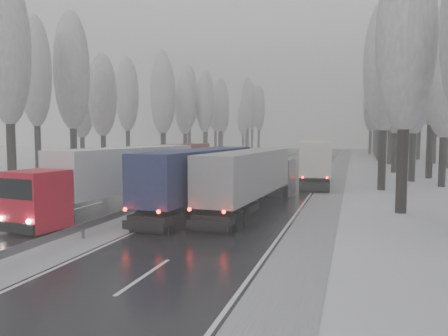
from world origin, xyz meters
The scene contains 58 objects.
ground centered at (0.00, 0.00, 0.00)m, with size 260.00×260.00×0.00m, color silver.
carriageway_right centered at (5.25, 30.00, 0.01)m, with size 7.50×200.00×0.03m, color black.
carriageway_left centered at (-5.25, 30.00, 0.01)m, with size 7.50×200.00×0.03m, color black.
median_slush centered at (0.00, 30.00, 0.02)m, with size 3.00×200.00×0.04m, color #A9ABB2.
shoulder_right centered at (10.20, 30.00, 0.02)m, with size 2.40×200.00×0.04m, color #A9ABB2.
shoulder_left centered at (-10.20, 30.00, 0.02)m, with size 2.40×200.00×0.04m, color #A9ABB2.
median_guardrail centered at (0.00, 29.99, 0.60)m, with size 0.12×200.00×0.76m.
tree_16 centered at (15.04, 15.67, 10.67)m, with size 3.60×3.60×16.53m.
tree_18 centered at (14.51, 27.03, 10.70)m, with size 3.60×3.60×16.58m.
tree_19 centered at (20.02, 31.03, 9.42)m, with size 3.60×3.60×14.57m.
tree_20 centered at (17.90, 35.17, 10.14)m, with size 3.60×3.60×15.71m.
tree_21 centered at (20.12, 39.17, 12.00)m, with size 3.60×3.60×18.62m.
tree_22 centered at (17.02, 45.60, 10.24)m, with size 3.60×3.60×15.86m.
tree_23 centered at (23.31, 49.60, 8.77)m, with size 3.60×3.60×13.55m.
tree_24 centered at (17.90, 51.02, 13.19)m, with size 3.60×3.60×20.49m.
tree_26 centered at (17.56, 61.27, 12.10)m, with size 3.60×3.60×18.78m.
tree_27 centered at (24.72, 65.27, 11.36)m, with size 3.60×3.60×17.62m.
tree_28 centered at (16.34, 71.95, 12.64)m, with size 3.60×3.60×19.62m.
tree_29 centered at (23.71, 75.95, 11.67)m, with size 3.60×3.60×18.11m.
tree_30 centered at (16.56, 81.70, 11.52)m, with size 3.60×3.60×17.86m.
tree_31 centered at (22.48, 85.70, 11.97)m, with size 3.60×3.60×18.58m.
tree_32 centered at (16.63, 89.21, 11.18)m, with size 3.60×3.60×17.33m.
tree_33 centered at (19.77, 93.21, 9.26)m, with size 3.60×3.60×14.33m.
tree_34 centered at (15.73, 96.32, 11.37)m, with size 3.60×3.60×17.63m.
tree_35 centered at (24.94, 100.32, 11.77)m, with size 3.60×3.60×18.25m.
tree_36 centered at (17.04, 106.16, 13.02)m, with size 3.60×3.60×20.23m.
tree_37 centered at (24.02, 110.16, 10.56)m, with size 3.60×3.60×16.37m.
tree_38 centered at (18.73, 116.73, 11.59)m, with size 3.60×3.60×17.97m.
tree_39 centered at (21.55, 120.73, 10.45)m, with size 3.60×3.60×16.19m.
tree_56 centered at (-14.71, 15.70, 11.68)m, with size 3.60×3.60×18.12m.
tree_58 centered at (-15.13, 24.57, 11.10)m, with size 3.60×3.60×17.21m.
tree_59 centered at (-22.80, 28.57, 11.87)m, with size 3.60×3.60×18.41m.
tree_60 centered at (-17.75, 34.20, 9.59)m, with size 3.60×3.60×14.84m.
tree_61 centered at (-23.52, 38.20, 9.02)m, with size 3.60×3.60×13.95m.
tree_62 centered at (-13.94, 43.73, 10.36)m, with size 3.60×3.60×16.04m.
tree_63 centered at (-21.85, 47.73, 10.89)m, with size 3.60×3.60×16.88m.
tree_64 centered at (-18.26, 52.71, 9.96)m, with size 3.60×3.60×15.42m.
tree_65 centered at (-20.05, 56.71, 12.55)m, with size 3.60×3.60×19.48m.
tree_66 centered at (-18.16, 62.35, 9.84)m, with size 3.60×3.60×15.23m.
tree_67 centered at (-19.54, 66.35, 11.03)m, with size 3.60×3.60×17.09m.
tree_68 centered at (-16.58, 69.11, 10.75)m, with size 3.60×3.60×16.65m.
tree_69 centered at (-21.42, 73.11, 12.46)m, with size 3.60×3.60×19.35m.
tree_70 centered at (-16.33, 79.19, 11.03)m, with size 3.60×3.60×17.09m.
tree_71 centered at (-21.09, 83.19, 12.63)m, with size 3.60×3.60×19.61m.
tree_72 centered at (-18.93, 88.54, 9.76)m, with size 3.60×3.60×15.11m.
tree_73 centered at (-21.82, 92.54, 11.11)m, with size 3.60×3.60×17.22m.
tree_74 centered at (-15.07, 99.33, 12.67)m, with size 3.60×3.60×19.68m.
tree_75 centered at (-24.20, 103.33, 11.99)m, with size 3.60×3.60×18.60m.
tree_76 centered at (-14.05, 108.72, 11.95)m, with size 3.60×3.60×18.55m.
tree_77 centered at (-19.66, 112.72, 9.26)m, with size 3.60×3.60×14.32m.
tree_78 centered at (-17.56, 115.31, 12.59)m, with size 3.60×3.60×19.55m.
tree_79 centered at (-20.33, 119.31, 11.01)m, with size 3.60×3.60×17.07m.
truck_grey_tarp centered at (5.93, 13.90, 2.26)m, with size 3.40×15.22×3.87m.
truck_blue_box centered at (3.12, 12.82, 2.33)m, with size 3.68×15.68×3.99m.
truck_cream_box centered at (8.21, 30.29, 2.45)m, with size 4.46×16.52×4.20m.
box_truck_distant centered at (3.17, 76.08, 1.43)m, with size 2.58×7.60×2.81m.
truck_red_white centered at (-2.39, 11.45, 2.36)m, with size 4.42×15.92×4.05m.
truck_red_red centered at (-7.96, 34.66, 2.12)m, with size 3.39×14.31×3.64m.
Camera 1 is at (12.17, -13.44, 5.00)m, focal length 35.00 mm.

